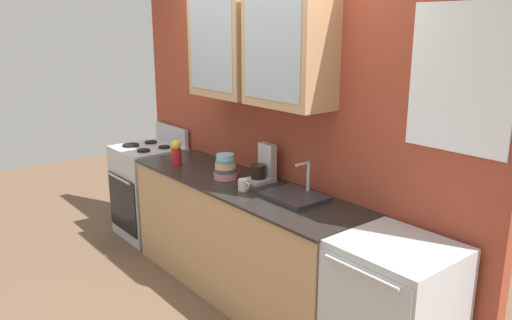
{
  "coord_description": "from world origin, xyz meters",
  "views": [
    {
      "loc": [
        2.94,
        -2.22,
        2.07
      ],
      "look_at": [
        0.2,
        0.0,
        1.13
      ],
      "focal_mm": 35.52,
      "sensor_mm": 36.0,
      "label": 1
    }
  ],
  "objects_px": {
    "sink_faucet": "(295,196)",
    "coffee_maker": "(263,168)",
    "bowl_stack": "(225,168)",
    "stove_range": "(150,190)",
    "dishwasher": "(392,318)",
    "cup_near_sink": "(244,185)",
    "vase": "(176,153)"
  },
  "relations": [
    {
      "from": "sink_faucet",
      "to": "coffee_maker",
      "type": "bearing_deg",
      "value": 168.69
    },
    {
      "from": "bowl_stack",
      "to": "coffee_maker",
      "type": "distance_m",
      "value": 0.3
    },
    {
      "from": "stove_range",
      "to": "dishwasher",
      "type": "distance_m",
      "value": 2.95
    },
    {
      "from": "sink_faucet",
      "to": "cup_near_sink",
      "type": "relative_size",
      "value": 3.83
    },
    {
      "from": "stove_range",
      "to": "dishwasher",
      "type": "xyz_separation_m",
      "value": [
        2.95,
        -0.0,
        -0.01
      ]
    },
    {
      "from": "sink_faucet",
      "to": "cup_near_sink",
      "type": "bearing_deg",
      "value": -155.55
    },
    {
      "from": "stove_range",
      "to": "bowl_stack",
      "type": "distance_m",
      "value": 1.45
    },
    {
      "from": "stove_range",
      "to": "cup_near_sink",
      "type": "distance_m",
      "value": 1.74
    },
    {
      "from": "cup_near_sink",
      "to": "dishwasher",
      "type": "bearing_deg",
      "value": 3.69
    },
    {
      "from": "cup_near_sink",
      "to": "sink_faucet",
      "type": "bearing_deg",
      "value": 24.45
    },
    {
      "from": "vase",
      "to": "cup_near_sink",
      "type": "bearing_deg",
      "value": 1.75
    },
    {
      "from": "stove_range",
      "to": "coffee_maker",
      "type": "xyz_separation_m",
      "value": [
        1.59,
        0.17,
        0.56
      ]
    },
    {
      "from": "sink_faucet",
      "to": "coffee_maker",
      "type": "xyz_separation_m",
      "value": [
        -0.45,
        0.09,
        0.09
      ]
    },
    {
      "from": "sink_faucet",
      "to": "cup_near_sink",
      "type": "distance_m",
      "value": 0.4
    },
    {
      "from": "bowl_stack",
      "to": "dishwasher",
      "type": "bearing_deg",
      "value": 0.39
    },
    {
      "from": "sink_faucet",
      "to": "bowl_stack",
      "type": "xyz_separation_m",
      "value": [
        -0.69,
        -0.09,
        0.07
      ]
    },
    {
      "from": "stove_range",
      "to": "cup_near_sink",
      "type": "xyz_separation_m",
      "value": [
        1.67,
        -0.09,
        0.49
      ]
    },
    {
      "from": "cup_near_sink",
      "to": "dishwasher",
      "type": "height_order",
      "value": "cup_near_sink"
    },
    {
      "from": "bowl_stack",
      "to": "cup_near_sink",
      "type": "bearing_deg",
      "value": -12.44
    },
    {
      "from": "bowl_stack",
      "to": "dishwasher",
      "type": "relative_size",
      "value": 0.21
    },
    {
      "from": "sink_faucet",
      "to": "cup_near_sink",
      "type": "xyz_separation_m",
      "value": [
        -0.36,
        -0.17,
        0.02
      ]
    },
    {
      "from": "bowl_stack",
      "to": "cup_near_sink",
      "type": "distance_m",
      "value": 0.34
    },
    {
      "from": "vase",
      "to": "cup_near_sink",
      "type": "height_order",
      "value": "vase"
    },
    {
      "from": "bowl_stack",
      "to": "stove_range",
      "type": "bearing_deg",
      "value": 179.35
    },
    {
      "from": "dishwasher",
      "to": "coffee_maker",
      "type": "bearing_deg",
      "value": 172.78
    },
    {
      "from": "bowl_stack",
      "to": "vase",
      "type": "bearing_deg",
      "value": -170.27
    },
    {
      "from": "vase",
      "to": "bowl_stack",
      "type": "bearing_deg",
      "value": 9.73
    },
    {
      "from": "stove_range",
      "to": "cup_near_sink",
      "type": "relative_size",
      "value": 9.94
    },
    {
      "from": "cup_near_sink",
      "to": "dishwasher",
      "type": "xyz_separation_m",
      "value": [
        1.28,
        0.08,
        -0.5
      ]
    },
    {
      "from": "sink_faucet",
      "to": "coffee_maker",
      "type": "distance_m",
      "value": 0.47
    },
    {
      "from": "stove_range",
      "to": "coffee_maker",
      "type": "bearing_deg",
      "value": 6.07
    },
    {
      "from": "bowl_stack",
      "to": "coffee_maker",
      "type": "height_order",
      "value": "coffee_maker"
    }
  ]
}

